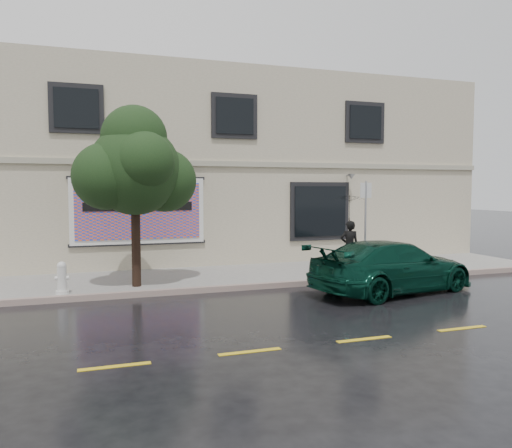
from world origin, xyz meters
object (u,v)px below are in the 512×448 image
object	(u,v)px
car	(392,266)
street_tree	(135,170)
pedestrian	(350,246)
fire_hydrant	(62,278)

from	to	relation	value
car	street_tree	world-z (taller)	street_tree
pedestrian	fire_hydrant	xyz separation A→B (m)	(-8.45, -0.71, -0.41)
pedestrian	street_tree	distance (m)	6.99
car	street_tree	bearing A→B (deg)	58.34
fire_hydrant	car	bearing A→B (deg)	-21.62
car	pedestrian	bearing A→B (deg)	-15.92
car	pedestrian	world-z (taller)	pedestrian
street_tree	car	bearing A→B (deg)	-19.46
car	fire_hydrant	world-z (taller)	car
pedestrian	street_tree	bearing A→B (deg)	18.08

